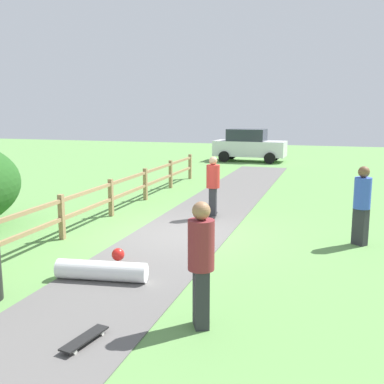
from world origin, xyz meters
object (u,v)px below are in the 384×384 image
Objects in this scene: skateboard_loose at (85,338)px; bystander_blue at (362,202)px; skater_riding at (213,184)px; bystander_maroon at (201,258)px; parked_car_white at (249,145)px; skater_fallen at (103,269)px.

bystander_blue reaches higher than skateboard_loose.
bystander_blue is (3.92, -1.53, 0.02)m from skater_riding.
parked_car_white is at bearing 98.50° from bystander_maroon.
skater_riding reaches higher than skateboard_loose.
skater_riding is 6.74m from bystander_maroon.
bystander_maroon is at bearing -81.50° from parked_car_white.
bystander_maroon reaches higher than bystander_blue.
skateboard_loose is at bearing -121.78° from bystander_blue.
skateboard_loose is 22.46m from parked_car_white.
bystander_blue is at bearing 39.24° from skater_fallen.
skateboard_loose is 7.12m from bystander_blue.
skateboard_loose is (0.90, -2.22, -0.11)m from skater_fallen.
skater_riding is 0.96× the size of bystander_blue.
bystander_blue is at bearing 58.22° from skateboard_loose.
bystander_blue is (4.62, 3.78, 0.82)m from skater_fallen.
skateboard_loose is at bearing -88.46° from skater_riding.
parked_car_white is at bearing 94.75° from skateboard_loose.
skater_riding is at bearing -83.63° from parked_car_white.
bystander_maroon is 0.43× the size of parked_car_white.
skater_riding is at bearing 103.23° from bystander_maroon.
bystander_blue is 0.43× the size of parked_car_white.
parked_car_white is at bearing 108.81° from bystander_blue.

